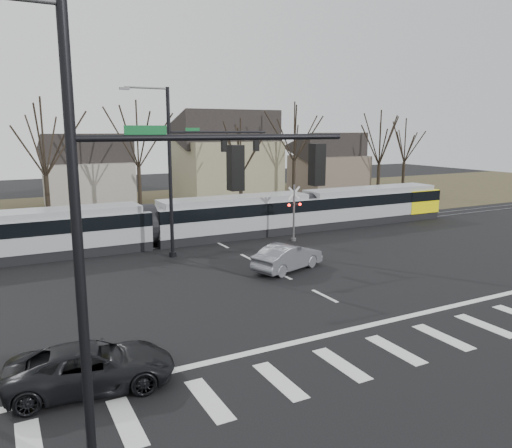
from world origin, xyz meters
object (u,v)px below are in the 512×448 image
tram (233,215)px  suv (92,367)px  sedan (288,257)px  rail_crossing_signal (294,215)px

tram → suv: (-13.05, -17.69, -0.92)m
sedan → rail_crossing_signal: (4.22, 6.14, 1.14)m
sedan → suv: bearing=105.5°
suv → rail_crossing_signal: size_ratio=1.31×
tram → suv: bearing=-126.4°
tram → rail_crossing_signal: bearing=-44.9°
tram → suv: tram is taller
tram → suv: size_ratio=7.45×
tram → rail_crossing_signal: (3.22, -3.21, 0.28)m
rail_crossing_signal → tram: bearing=135.1°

